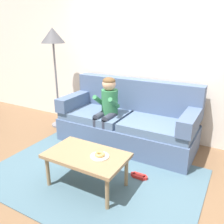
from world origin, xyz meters
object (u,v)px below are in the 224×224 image
object	(u,v)px
person_child	(107,105)
floor_lamp	(53,43)
toy_controller	(139,176)
couch	(128,122)
coffee_table	(86,158)
donut	(100,154)

from	to	relation	value
person_child	floor_lamp	size ratio (longest dim) A/B	0.61
toy_controller	floor_lamp	distance (m)	2.72
couch	person_child	xyz separation A→B (m)	(-0.26, -0.22, 0.31)
person_child	toy_controller	world-z (taller)	person_child
couch	coffee_table	world-z (taller)	couch
floor_lamp	toy_controller	bearing A→B (deg)	-22.78
coffee_table	person_child	world-z (taller)	person_child
coffee_table	toy_controller	bearing A→B (deg)	42.55
person_child	toy_controller	size ratio (longest dim) A/B	4.87
person_child	donut	xyz separation A→B (m)	(0.51, -1.05, -0.21)
coffee_table	toy_controller	distance (m)	0.75
couch	donut	size ratio (longest dim) A/B	18.09
couch	toy_controller	world-z (taller)	couch
coffee_table	person_child	bearing A→B (deg)	107.88
couch	person_child	size ratio (longest dim) A/B	1.97
donut	person_child	bearing A→B (deg)	116.09
couch	floor_lamp	world-z (taller)	floor_lamp
toy_controller	floor_lamp	bearing A→B (deg)	176.22
toy_controller	coffee_table	bearing A→B (deg)	-118.45
person_child	floor_lamp	bearing A→B (deg)	168.96
coffee_table	donut	xyz separation A→B (m)	(0.17, 0.02, 0.08)
couch	person_child	bearing A→B (deg)	-140.50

